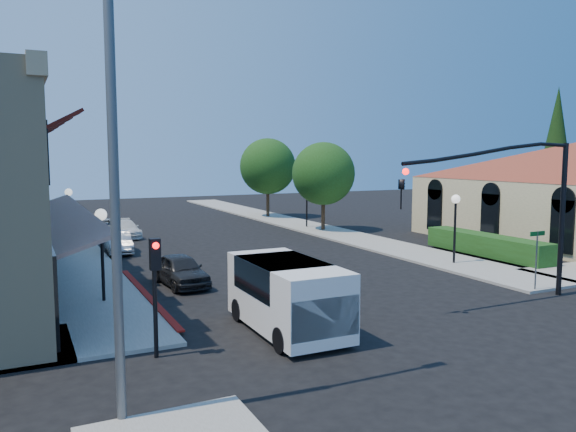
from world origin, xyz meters
name	(u,v)px	position (x,y,z in m)	size (l,w,h in m)	color
ground	(423,333)	(0.00, 0.00, 0.00)	(120.00, 120.00, 0.00)	black
sidewalk_left	(60,236)	(-8.75, 27.00, 0.06)	(3.50, 50.00, 0.12)	gray
sidewalk_right	(292,223)	(8.75, 27.00, 0.06)	(3.50, 50.00, 0.12)	gray
curb_red_strip	(147,299)	(-6.90, 8.00, 0.00)	(0.25, 10.00, 0.06)	maroon
mission_building	(576,182)	(21.99, 11.50, 3.75)	(30.12, 30.12, 6.40)	tan
hedge	(486,257)	(11.70, 9.00, 0.00)	(1.40, 8.00, 1.10)	#1D4413
conifer_far	(556,145)	(28.00, 18.00, 6.36)	(3.20, 3.20, 11.00)	#311F13
street_tree_a	(323,174)	(8.80, 22.00, 4.19)	(4.56, 4.56, 6.48)	#311F13
street_tree_b	(268,166)	(8.80, 32.00, 4.54)	(4.94, 4.94, 7.02)	#311F13
signal_mast_arm	(524,194)	(5.86, 1.50, 4.09)	(8.01, 0.39, 6.00)	black
secondary_signal	(155,275)	(-8.00, 1.41, 2.32)	(0.28, 0.42, 3.32)	black
cobra_streetlight	(132,169)	(-9.15, -2.00, 5.27)	(3.60, 0.25, 9.31)	#595B5E
street_name_sign	(537,251)	(7.50, 2.20, 1.70)	(0.80, 0.06, 2.50)	#595B5E
lamppost_left_near	(101,231)	(-8.50, 8.00, 2.74)	(0.44, 0.44, 3.57)	black
lamppost_left_far	(69,203)	(-8.50, 22.00, 2.74)	(0.44, 0.44, 3.57)	black
lamppost_right_near	(455,211)	(8.50, 8.00, 2.74)	(0.44, 0.44, 3.57)	black
lamppost_right_far	(307,192)	(8.50, 24.00, 2.74)	(0.44, 0.44, 3.57)	black
white_van	(288,292)	(-3.77, 1.95, 1.29)	(2.26, 5.04, 2.22)	white
parked_car_a	(181,270)	(-5.12, 9.64, 0.67)	(1.57, 3.91, 1.33)	black
parked_car_b	(118,242)	(-6.20, 19.00, 0.60)	(1.28, 3.67, 1.21)	#B1B3B7
parked_car_c	(125,229)	(-4.80, 25.00, 0.58)	(1.62, 4.00, 1.16)	white
parked_car_d	(101,228)	(-6.20, 26.00, 0.61)	(2.03, 4.40, 1.22)	#B0B3B5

